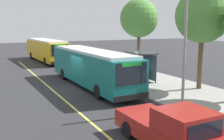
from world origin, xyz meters
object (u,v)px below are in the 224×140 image
at_px(pedestrian_commuter, 121,68).
at_px(pickup_truck, 173,130).
at_px(route_sign_post, 136,64).
at_px(transit_bus_second, 46,50).
at_px(transit_bus_main, 92,66).
at_px(waiting_bench, 142,75).

bearing_deg(pedestrian_commuter, pickup_truck, -19.99).
bearing_deg(route_sign_post, pedestrian_commuter, 170.27).
xyz_separation_m(transit_bus_second, route_sign_post, (19.40, 2.41, 0.34)).
bearing_deg(transit_bus_second, transit_bus_main, -0.87).
distance_m(pickup_truck, route_sign_post, 10.51).
distance_m(transit_bus_main, pedestrian_commuter, 3.48).
height_order(transit_bus_main, transit_bus_second, same).
xyz_separation_m(transit_bus_second, waiting_bench, (17.38, 4.23, -0.98)).
distance_m(transit_bus_main, waiting_bench, 4.62).
height_order(transit_bus_main, route_sign_post, same).
bearing_deg(pickup_truck, transit_bus_second, 176.51).
height_order(transit_bus_second, waiting_bench, transit_bus_second).
xyz_separation_m(pickup_truck, pedestrian_commuter, (-13.17, 4.79, 0.26)).
bearing_deg(transit_bus_second, waiting_bench, 13.67).
bearing_deg(route_sign_post, transit_bus_main, -133.56).
relative_size(transit_bus_second, pedestrian_commuter, 7.04).
height_order(transit_bus_second, route_sign_post, same).
relative_size(transit_bus_second, pickup_truck, 2.19).
xyz_separation_m(transit_bus_main, waiting_bench, (0.51, 4.48, -0.99)).
xyz_separation_m(transit_bus_main, pedestrian_commuter, (-1.06, 3.28, -0.50)).
relative_size(transit_bus_second, route_sign_post, 4.25).
height_order(pickup_truck, waiting_bench, pickup_truck).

